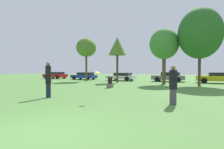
{
  "coord_description": "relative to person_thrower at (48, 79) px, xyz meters",
  "views": [
    {
      "loc": [
        3.22,
        -2.87,
        1.5
      ],
      "look_at": [
        -0.72,
        5.46,
        1.27
      ],
      "focal_mm": 27.39,
      "sensor_mm": 36.0,
      "label": 1
    }
  ],
  "objects": [
    {
      "name": "tree_3",
      "position": [
        7.72,
        11.78,
        4.05
      ],
      "size": [
        4.07,
        4.07,
        7.53
      ],
      "color": "#473323",
      "rests_on": "ground"
    },
    {
      "name": "person_thrower",
      "position": [
        0.0,
        0.0,
        0.0
      ],
      "size": [
        0.3,
        0.3,
        1.95
      ],
      "rotation": [
        0.0,
        0.0,
        0.15
      ],
      "color": "#191E33",
      "rests_on": "ground"
    },
    {
      "name": "person_catcher",
      "position": [
        6.36,
        0.93,
        -0.15
      ],
      "size": [
        0.34,
        0.34,
        1.71
      ],
      "rotation": [
        0.0,
        0.0,
        -3.0
      ],
      "color": "#3F3F47",
      "rests_on": "ground"
    },
    {
      "name": "tree_0",
      "position": [
        -6.18,
        12.9,
        3.57
      ],
      "size": [
        2.75,
        2.75,
        5.89
      ],
      "color": "brown",
      "rests_on": "ground"
    },
    {
      "name": "parked_car_grey",
      "position": [
        4.28,
        16.65,
        -0.36
      ],
      "size": [
        4.15,
        1.91,
        1.23
      ],
      "rotation": [
        0.0,
        0.0,
        3.14
      ],
      "color": "slate",
      "rests_on": "ground"
    },
    {
      "name": "parked_car_red",
      "position": [
        -14.95,
        16.18,
        -0.37
      ],
      "size": [
        4.32,
        1.93,
        1.19
      ],
      "rotation": [
        0.0,
        0.0,
        3.14
      ],
      "color": "red",
      "rests_on": "ground"
    },
    {
      "name": "parked_car_yellow",
      "position": [
        9.79,
        15.97,
        -0.34
      ],
      "size": [
        4.48,
        1.82,
        1.24
      ],
      "rotation": [
        0.0,
        0.0,
        3.14
      ],
      "color": "gold",
      "rests_on": "ground"
    },
    {
      "name": "parked_car_white",
      "position": [
        -2.14,
        15.86,
        -0.4
      ],
      "size": [
        4.07,
        2.1,
        1.13
      ],
      "rotation": [
        0.0,
        0.0,
        3.14
      ],
      "color": "silver",
      "rests_on": "ground"
    },
    {
      "name": "parked_car_blue",
      "position": [
        -8.59,
        15.89,
        -0.39
      ],
      "size": [
        4.1,
        1.92,
        1.16
      ],
      "rotation": [
        0.0,
        0.0,
        3.14
      ],
      "color": "#1E389E",
      "rests_on": "ground"
    },
    {
      "name": "bystander_sitting",
      "position": [
        0.75,
        6.14,
        -0.63
      ],
      "size": [
        0.47,
        0.39,
        0.97
      ],
      "color": "#726651",
      "rests_on": "ground"
    },
    {
      "name": "frisbee",
      "position": [
        3.0,
        0.15,
        0.38
      ],
      "size": [
        0.25,
        0.24,
        0.13
      ],
      "color": "yellow"
    },
    {
      "name": "tree_2",
      "position": [
        4.35,
        11.88,
        3.24
      ],
      "size": [
        3.05,
        3.05,
        5.9
      ],
      "color": "brown",
      "rests_on": "ground"
    },
    {
      "name": "ground_plane",
      "position": [
        3.9,
        -4.04,
        -1.01
      ],
      "size": [
        120.0,
        120.0,
        0.0
      ],
      "primitive_type": "plane",
      "color": "#54843D"
    },
    {
      "name": "tree_1",
      "position": [
        -1.17,
        12.13,
        3.37
      ],
      "size": [
        2.17,
        2.17,
        5.52
      ],
      "color": "#473323",
      "rests_on": "ground"
    }
  ]
}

